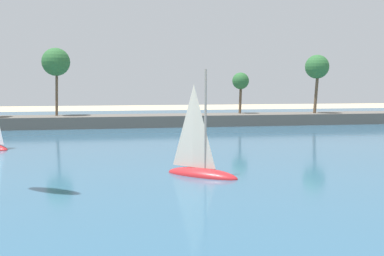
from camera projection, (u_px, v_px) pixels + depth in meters
sea at (122, 133)px, 59.60m from camera, size 220.00×95.70×0.06m
palm_headland at (104, 108)px, 66.61m from camera, size 107.19×6.25×12.47m
sailboat_toward_headland at (200, 165)px, 31.71m from camera, size 5.39×4.93×8.16m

